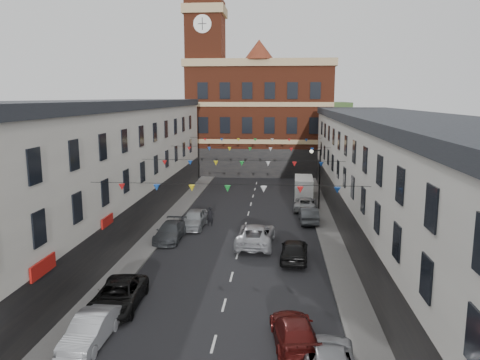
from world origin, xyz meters
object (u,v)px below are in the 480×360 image
(car_left_c, at_px, (118,295))
(moving_car, at_px, (256,235))
(street_lamp, at_px, (317,171))
(car_right_c, at_px, (294,332))
(car_right_d, at_px, (294,250))
(car_right_f, at_px, (306,204))
(car_left_d, at_px, (170,231))
(white_van, at_px, (304,187))
(car_right_e, at_px, (308,215))
(car_left_e, at_px, (194,219))
(pedestrian, at_px, (210,217))
(car_left_b, at_px, (90,330))

(car_left_c, bearing_deg, moving_car, 56.76)
(street_lamp, xyz_separation_m, car_left_c, (-12.05, -22.76, -3.21))
(car_right_c, xyz_separation_m, car_right_d, (0.35, 11.07, 0.10))
(car_left_c, relative_size, moving_car, 0.86)
(street_lamp, relative_size, moving_car, 1.04)
(car_right_c, xyz_separation_m, car_right_f, (1.90, 25.76, -0.02))
(car_left_d, distance_m, car_right_d, 10.22)
(car_left_d, relative_size, moving_car, 0.81)
(street_lamp, relative_size, white_van, 1.19)
(car_right_e, xyz_separation_m, white_van, (0.10, 10.58, 0.41))
(car_left_d, bearing_deg, car_right_e, 30.04)
(car_left_c, bearing_deg, car_right_d, 37.81)
(street_lamp, height_order, moving_car, street_lamp)
(street_lamp, distance_m, car_left_c, 25.95)
(car_left_c, xyz_separation_m, car_right_d, (9.45, 8.01, 0.07))
(car_left_c, bearing_deg, car_right_c, -21.04)
(car_left_c, height_order, car_left_e, car_left_e)
(car_right_d, bearing_deg, pedestrian, -45.92)
(car_left_e, bearing_deg, white_van, 55.31)
(car_left_c, distance_m, moving_car, 13.04)
(car_left_d, distance_m, car_right_c, 17.52)
(car_right_c, bearing_deg, car_left_e, -74.09)
(car_right_f, bearing_deg, pedestrian, 42.80)
(car_right_e, relative_size, white_van, 0.85)
(street_lamp, relative_size, car_left_d, 1.28)
(car_right_e, bearing_deg, car_right_c, 83.03)
(pedestrian, bearing_deg, car_right_c, -64.91)
(car_left_e, height_order, car_right_c, car_left_e)
(car_left_b, height_order, car_right_c, car_left_b)
(car_left_c, relative_size, car_right_e, 1.16)
(moving_car, bearing_deg, street_lamp, -112.25)
(car_left_b, bearing_deg, moving_car, 67.55)
(car_left_b, relative_size, car_left_d, 0.87)
(car_left_d, bearing_deg, street_lamp, 43.09)
(street_lamp, xyz_separation_m, car_left_e, (-10.82, -7.22, -3.13))
(moving_car, bearing_deg, car_right_e, -119.82)
(white_van, xyz_separation_m, pedestrian, (-8.60, -12.40, -0.29))
(street_lamp, distance_m, car_left_d, 16.53)
(car_right_d, distance_m, car_right_f, 14.78)
(car_left_c, xyz_separation_m, pedestrian, (2.50, 16.17, 0.14))
(car_left_b, relative_size, car_left_e, 0.91)
(car_left_c, relative_size, car_left_d, 1.06)
(car_right_c, distance_m, car_right_e, 21.13)
(car_left_b, bearing_deg, car_left_d, 91.64)
(car_left_b, distance_m, car_right_e, 24.32)
(moving_car, relative_size, pedestrian, 3.48)
(street_lamp, bearing_deg, car_left_c, -117.90)
(white_van, bearing_deg, moving_car, -102.40)
(street_lamp, bearing_deg, white_van, 99.27)
(car_left_e, bearing_deg, moving_car, -36.07)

